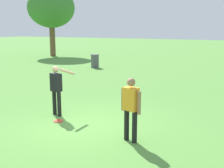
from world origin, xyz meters
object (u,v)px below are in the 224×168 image
object	(u,v)px
tree_tall_left	(51,8)
person_catcher	(131,105)
trash_can_further_along	(95,61)
frisbee	(58,121)
person_thrower	(57,87)

from	to	relation	value
tree_tall_left	person_catcher	bearing A→B (deg)	-46.97
person_catcher	trash_can_further_along	size ratio (longest dim) A/B	1.71
frisbee	trash_can_further_along	bearing A→B (deg)	114.42
person_thrower	tree_tall_left	xyz separation A→B (m)	(-12.41, 15.58, 3.72)
person_catcher	trash_can_further_along	distance (m)	13.41
person_thrower	tree_tall_left	world-z (taller)	tree_tall_left
person_catcher	frisbee	distance (m)	2.79
person_catcher	tree_tall_left	size ratio (longest dim) A/B	0.25
person_thrower	trash_can_further_along	world-z (taller)	person_thrower
frisbee	trash_can_further_along	world-z (taller)	trash_can_further_along
frisbee	tree_tall_left	distance (m)	21.09
person_thrower	person_catcher	size ratio (longest dim) A/B	1.00
person_thrower	person_catcher	distance (m)	3.14
person_catcher	trash_can_further_along	bearing A→B (deg)	123.81
person_thrower	frisbee	world-z (taller)	person_thrower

